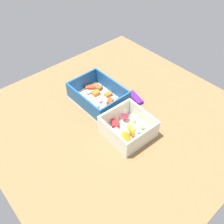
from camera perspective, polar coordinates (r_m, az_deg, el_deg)
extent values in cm
cube|color=brown|center=(82.93, 0.92, -1.73)|extent=(80.00, 80.00, 2.00)
cube|color=white|center=(87.89, -3.21, 2.68)|extent=(18.85, 13.89, 0.60)
cube|color=#19518C|center=(91.51, -6.94, 7.01)|extent=(0.71, 13.74, 5.81)
cube|color=#19518C|center=(80.64, 0.80, 1.14)|extent=(0.71, 13.74, 5.81)
cube|color=#19518C|center=(88.99, -0.02, 6.11)|extent=(17.54, 0.75, 5.81)
cube|color=#19518C|center=(82.94, -6.80, 2.27)|extent=(17.54, 0.75, 5.81)
ellipsoid|color=beige|center=(81.89, -2.17, 0.01)|extent=(1.92, 2.68, 1.32)
ellipsoid|color=beige|center=(83.40, -0.32, 0.94)|extent=(2.60, 2.70, 1.11)
ellipsoid|color=beige|center=(84.37, -3.52, 1.57)|extent=(2.52, 2.97, 1.26)
ellipsoid|color=beige|center=(87.09, -5.97, 2.90)|extent=(2.43, 2.47, 1.02)
ellipsoid|color=beige|center=(90.11, -5.59, 4.77)|extent=(3.05, 2.89, 1.25)
ellipsoid|color=beige|center=(85.89, -3.27, 2.68)|extent=(2.27, 3.10, 1.49)
ellipsoid|color=beige|center=(87.80, -7.51, 3.22)|extent=(2.77, 2.75, 1.15)
cube|color=#AD5B1E|center=(89.56, -3.77, 4.45)|extent=(2.60, 2.93, 1.36)
cube|color=red|center=(85.46, -0.46, 2.37)|extent=(2.78, 3.12, 1.79)
cube|color=#AD5B1E|center=(88.90, -0.87, 4.14)|extent=(2.24, 2.80, 1.22)
cube|color=brown|center=(92.01, -3.37, 5.79)|extent=(3.68, 2.69, 1.43)
cube|color=red|center=(86.08, 1.45, 2.42)|extent=(3.18, 3.22, 1.10)
cube|color=red|center=(92.41, -5.15, 5.76)|extent=(3.66, 3.94, 1.15)
cube|color=#387A33|center=(84.24, -2.45, 0.80)|extent=(0.60, 0.40, 0.20)
cube|color=#387A33|center=(83.26, -0.91, 0.19)|extent=(0.60, 0.40, 0.20)
cube|color=#387A33|center=(86.36, -3.48, 2.10)|extent=(0.60, 0.40, 0.20)
cube|color=#387A33|center=(83.55, -0.81, 0.39)|extent=(0.60, 0.40, 0.20)
cube|color=silver|center=(77.46, 3.66, -4.83)|extent=(14.13, 13.72, 0.60)
cube|color=silver|center=(78.32, 0.59, -0.48)|extent=(1.11, 13.22, 5.87)
cube|color=silver|center=(72.16, 7.23, -6.21)|extent=(1.11, 13.22, 5.87)
cube|color=silver|center=(78.18, 7.21, -1.04)|extent=(12.44, 1.08, 5.87)
cube|color=silver|center=(72.27, 0.03, -5.60)|extent=(12.44, 1.08, 5.87)
ellipsoid|color=orange|center=(74.62, 4.47, -4.36)|extent=(4.83, 3.95, 4.43)
ellipsoid|color=orange|center=(72.24, 3.21, -6.35)|extent=(5.67, 6.06, 4.68)
cube|color=red|center=(78.09, 0.79, -2.83)|extent=(3.80, 3.68, 1.83)
cube|color=#F4EACC|center=(75.36, 1.09, -5.08)|extent=(3.44, 2.67, 1.98)
sphere|color=#9ECC60|center=(77.52, 5.29, -3.74)|extent=(1.47, 1.47, 1.47)
sphere|color=#9ECC60|center=(79.64, 5.10, -1.98)|extent=(1.55, 1.55, 1.55)
sphere|color=#9ECC60|center=(77.94, 4.31, -3.12)|extent=(1.81, 1.81, 1.81)
sphere|color=#9ECC60|center=(78.00, 7.06, -3.49)|extent=(1.58, 1.58, 1.58)
cone|color=red|center=(79.80, 3.06, -1.44)|extent=(2.58, 2.58, 2.07)
sphere|color=navy|center=(77.35, 8.14, -4.42)|extent=(1.17, 1.17, 1.17)
sphere|color=navy|center=(76.54, 6.67, -4.90)|extent=(1.20, 1.20, 1.20)
sphere|color=navy|center=(75.66, 7.53, -5.83)|extent=(1.17, 1.17, 1.17)
cube|color=#51197A|center=(88.82, 5.47, 3.33)|extent=(7.34, 3.78, 1.20)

